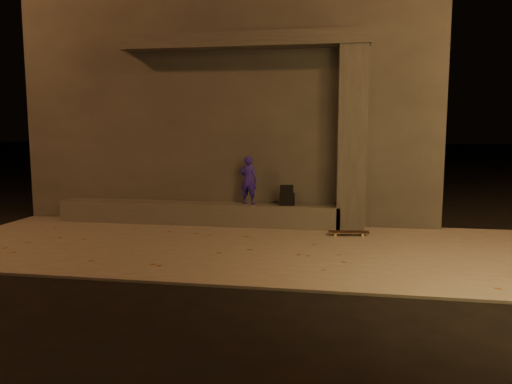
% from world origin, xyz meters
% --- Properties ---
extents(ground, '(120.00, 120.00, 0.00)m').
position_xyz_m(ground, '(0.00, 0.00, 0.00)').
color(ground, black).
rests_on(ground, ground).
extents(sidewalk, '(11.00, 4.40, 0.04)m').
position_xyz_m(sidewalk, '(0.00, 2.00, 0.02)').
color(sidewalk, slate).
rests_on(sidewalk, ground).
extents(building, '(9.00, 5.10, 5.22)m').
position_xyz_m(building, '(-1.00, 6.49, 2.61)').
color(building, '#3A3835').
rests_on(building, ground).
extents(ledge, '(6.00, 0.55, 0.45)m').
position_xyz_m(ledge, '(-1.50, 3.75, 0.27)').
color(ledge, '#504D48').
rests_on(ledge, sidewalk).
extents(column, '(0.55, 0.55, 3.60)m').
position_xyz_m(column, '(1.70, 3.75, 1.84)').
color(column, '#3A3835').
rests_on(column, sidewalk).
extents(canopy, '(5.00, 0.70, 0.28)m').
position_xyz_m(canopy, '(-0.50, 3.80, 3.78)').
color(canopy, '#3A3835').
rests_on(canopy, column).
extents(skateboarder, '(0.39, 0.29, 1.00)m').
position_xyz_m(skateboarder, '(-0.39, 3.75, 0.99)').
color(skateboarder, '#251796').
rests_on(skateboarder, ledge).
extents(backpack, '(0.33, 0.24, 0.43)m').
position_xyz_m(backpack, '(0.42, 3.75, 0.64)').
color(backpack, black).
rests_on(backpack, ledge).
extents(skateboard, '(0.77, 0.27, 0.08)m').
position_xyz_m(skateboard, '(1.67, 3.10, 0.11)').
color(skateboard, black).
rests_on(skateboard, sidewalk).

